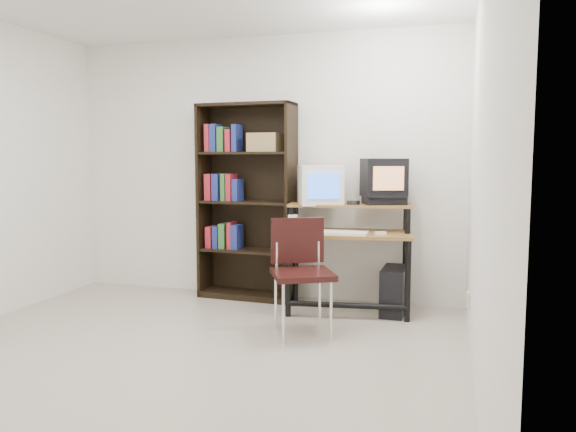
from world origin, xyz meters
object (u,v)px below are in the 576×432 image
(pc_tower, at_px, (394,291))
(bookshelf, at_px, (247,200))
(crt_tv, at_px, (384,178))
(computer_desk, at_px, (349,238))
(school_chair, at_px, (301,263))
(crt_monitor, at_px, (320,185))

(pc_tower, relative_size, bookshelf, 0.23)
(crt_tv, xyz_separation_m, bookshelf, (-1.35, 0.08, -0.24))
(computer_desk, distance_m, crt_tv, 0.64)
(bookshelf, bearing_deg, school_chair, -47.07)
(pc_tower, height_order, school_chair, school_chair)
(computer_desk, relative_size, bookshelf, 0.61)
(crt_monitor, relative_size, crt_tv, 1.06)
(crt_monitor, height_order, school_chair, crt_monitor)
(crt_monitor, height_order, pc_tower, crt_monitor)
(computer_desk, bearing_deg, pc_tower, -2.47)
(school_chair, height_order, bookshelf, bookshelf)
(pc_tower, bearing_deg, computer_desk, -173.58)
(computer_desk, bearing_deg, crt_monitor, 155.51)
(school_chair, distance_m, bookshelf, 1.32)
(school_chair, bearing_deg, crt_tv, 32.08)
(bookshelf, bearing_deg, crt_monitor, -7.83)
(crt_monitor, xyz_separation_m, crt_tv, (0.58, 0.07, 0.07))
(school_chair, bearing_deg, crt_monitor, 65.70)
(crt_tv, distance_m, school_chair, 1.23)
(crt_monitor, relative_size, bookshelf, 0.26)
(pc_tower, distance_m, school_chair, 1.07)
(pc_tower, xyz_separation_m, bookshelf, (-1.47, 0.21, 0.78))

